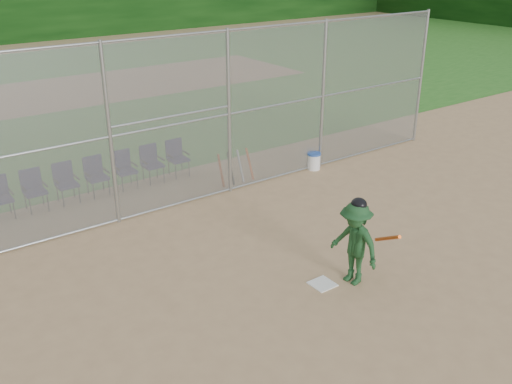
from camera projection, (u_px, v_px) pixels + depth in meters
ground at (338, 294)px, 10.16m from camera, size 100.00×100.00×0.00m
grass_strip at (37, 95)px, 23.56m from camera, size 100.00×100.00×0.00m
dirt_patch_far at (37, 95)px, 23.56m from camera, size 24.00×24.00×0.00m
backstop_fence at (192, 118)px, 13.06m from camera, size 16.09×0.09×4.00m
home_plate at (322, 284)px, 10.43m from camera, size 0.42×0.42×0.02m
batter_at_plate at (355, 243)px, 10.21m from camera, size 0.88×1.31×1.68m
water_cooler at (314, 161)px, 15.73m from camera, size 0.38×0.38×0.48m
spare_bats at (236, 167)px, 14.82m from camera, size 0.96×0.38×0.83m
chair_1 at (1, 199)px, 12.79m from camera, size 0.54×0.52×0.96m
chair_2 at (35, 191)px, 13.20m from camera, size 0.54×0.52×0.96m
chair_3 at (67, 184)px, 13.60m from camera, size 0.54×0.52×0.96m
chair_4 at (97, 177)px, 14.00m from camera, size 0.54×0.52×0.96m
chair_5 at (126, 170)px, 14.41m from camera, size 0.54×0.52×0.96m
chair_6 at (153, 164)px, 14.81m from camera, size 0.54×0.52×0.96m
chair_7 at (178, 158)px, 15.21m from camera, size 0.54×0.52×0.96m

